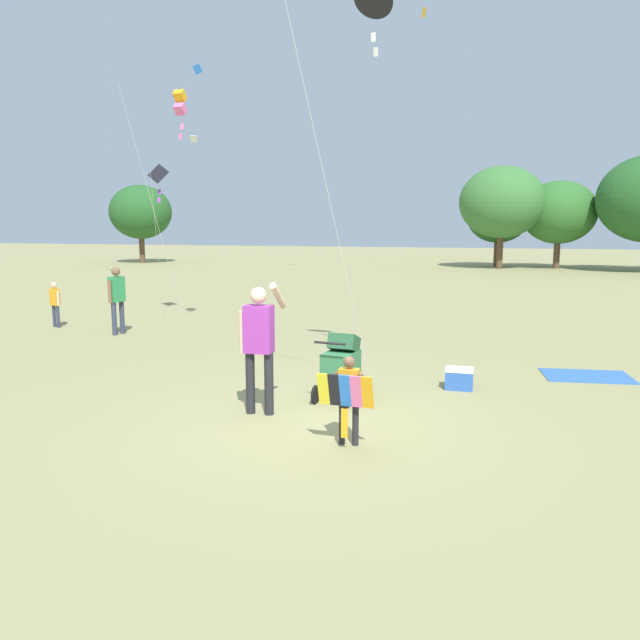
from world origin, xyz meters
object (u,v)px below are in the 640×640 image
at_px(kite_adult_black, 373,4).
at_px(person_red_shirt, 117,295).
at_px(kite_orange_delta, 158,181).
at_px(kite_green_novelty, 180,105).
at_px(person_sitting_far, 55,301).
at_px(stroller, 341,360).
at_px(picnic_blanket, 587,376).
at_px(person_adult_flyer, 259,338).
at_px(cooler_box, 459,378).
at_px(child_with_butterfly_kite, 348,393).

xyz_separation_m(kite_adult_black, person_red_shirt, (-6.63, 2.63, -5.22)).
bearing_deg(kite_orange_delta, person_red_shirt, -85.01).
bearing_deg(person_red_shirt, kite_green_novelty, 23.02).
height_order(kite_green_novelty, person_sitting_far, kite_green_novelty).
xyz_separation_m(stroller, person_red_shirt, (-6.47, 4.10, 0.36)).
bearing_deg(picnic_blanket, person_adult_flyer, -144.24).
bearing_deg(kite_adult_black, picnic_blanket, 14.79).
bearing_deg(person_adult_flyer, person_sitting_far, 143.59).
xyz_separation_m(kite_green_novelty, person_red_shirt, (-1.50, -0.64, -4.45)).
relative_size(kite_adult_black, cooler_box, 14.51).
distance_m(stroller, person_red_shirt, 7.67).
xyz_separation_m(child_with_butterfly_kite, person_sitting_far, (-9.14, 6.59, 0.03)).
bearing_deg(person_adult_flyer, picnic_blanket, 35.76).
height_order(stroller, picnic_blanket, stroller).
bearing_deg(stroller, kite_green_novelty, 136.36).
bearing_deg(child_with_butterfly_kite, stroller, 105.03).
relative_size(person_adult_flyer, kite_green_novelty, 0.33).
distance_m(kite_adult_black, cooler_box, 6.23).
bearing_deg(person_adult_flyer, kite_orange_delta, 126.46).
xyz_separation_m(stroller, kite_orange_delta, (-6.70, 6.74, 3.21)).
height_order(kite_orange_delta, kite_green_novelty, kite_green_novelty).
bearing_deg(cooler_box, kite_adult_black, 164.79).
xyz_separation_m(child_with_butterfly_kite, cooler_box, (1.21, 3.01, -0.48)).
bearing_deg(kite_orange_delta, person_sitting_far, -131.87).
height_order(stroller, kite_adult_black, kite_adult_black).
bearing_deg(child_with_butterfly_kite, kite_adult_black, 96.18).
relative_size(child_with_butterfly_kite, person_sitting_far, 0.94).
bearing_deg(cooler_box, stroller, -149.27).
relative_size(child_with_butterfly_kite, kite_green_novelty, 0.19).
height_order(kite_orange_delta, person_red_shirt, kite_orange_delta).
bearing_deg(picnic_blanket, kite_orange_delta, 158.03).
bearing_deg(child_with_butterfly_kite, person_sitting_far, 144.24).
height_order(person_adult_flyer, stroller, person_adult_flyer).
relative_size(child_with_butterfly_kite, kite_adult_black, 0.17).
distance_m(stroller, kite_adult_black, 5.77).
height_order(child_with_butterfly_kite, person_sitting_far, person_sitting_far).
relative_size(person_adult_flyer, person_red_shirt, 1.16).
distance_m(person_adult_flyer, person_red_shirt, 7.55).
xyz_separation_m(kite_green_novelty, person_sitting_far, (-3.64, -0.13, -4.72)).
relative_size(kite_green_novelty, person_sitting_far, 4.91).
bearing_deg(cooler_box, picnic_blanket, 33.30).
relative_size(kite_orange_delta, cooler_box, 9.62).
xyz_separation_m(person_adult_flyer, stroller, (0.95, 1.04, -0.49)).
distance_m(stroller, person_sitting_far, 9.77).
xyz_separation_m(picnic_blanket, cooler_box, (-2.17, -1.42, 0.17)).
height_order(person_adult_flyer, person_sitting_far, person_adult_flyer).
bearing_deg(kite_orange_delta, kite_adult_black, -37.55).
distance_m(kite_adult_black, kite_orange_delta, 8.97).
bearing_deg(kite_green_novelty, kite_adult_black, -32.53).
height_order(person_red_shirt, person_sitting_far, person_red_shirt).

